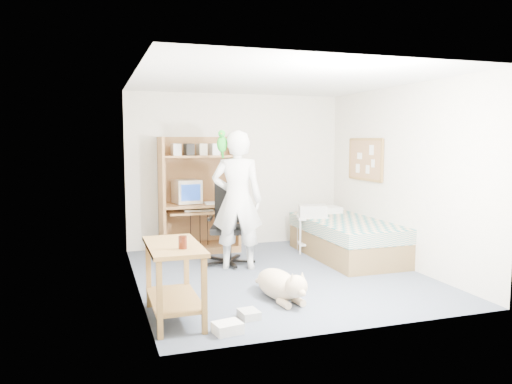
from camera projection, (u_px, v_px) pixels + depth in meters
floor at (279, 275)px, 6.51m from camera, size 4.00×4.00×0.00m
wall_back at (237, 170)px, 8.27m from camera, size 3.60×0.02×2.50m
wall_right at (400, 176)px, 6.94m from camera, size 0.02×4.00×2.50m
wall_left at (136, 183)px, 5.82m from camera, size 0.02×4.00×2.50m
ceiling at (280, 80)px, 6.25m from camera, size 3.60×4.00×0.02m
computer_hutch at (199, 199)px, 7.85m from camera, size 1.20×0.63×1.80m
bed at (346, 238)px, 7.47m from camera, size 1.02×2.02×0.66m
side_desk at (174, 270)px, 4.84m from camera, size 0.50×1.00×0.75m
corkboard at (365, 159)px, 7.76m from camera, size 0.04×0.94×0.66m
office_chair at (229, 235)px, 7.09m from camera, size 0.65×0.65×1.13m
person at (237, 200)px, 6.75m from camera, size 0.80×0.65×1.88m
parrot at (222, 143)px, 6.62m from camera, size 0.14×0.24×0.38m
dog at (280, 284)px, 5.48m from camera, size 0.44×1.05×0.39m
printer_cart at (312, 229)px, 7.78m from camera, size 0.56×0.50×0.57m
printer at (313, 211)px, 7.75m from camera, size 0.50×0.43×0.18m
crt_monitor at (187, 191)px, 7.79m from camera, size 0.44×0.46×0.36m
keyboard at (199, 210)px, 7.71m from camera, size 0.46×0.18×0.03m
pencil_cup at (224, 199)px, 7.89m from camera, size 0.08×0.08×0.12m
drink_glass at (183, 242)px, 4.61m from camera, size 0.08×0.08×0.12m
floor_box_a at (228, 328)px, 4.54m from camera, size 0.28×0.24×0.10m
floor_box_b at (249, 314)px, 4.92m from camera, size 0.20×0.24×0.08m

